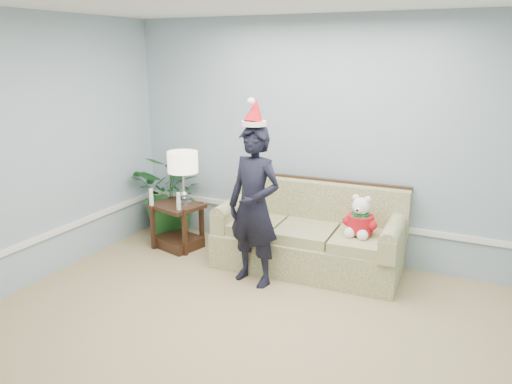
{
  "coord_description": "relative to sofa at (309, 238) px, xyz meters",
  "views": [
    {
      "loc": [
        1.89,
        -2.8,
        2.31
      ],
      "look_at": [
        -0.23,
        1.55,
        0.95
      ],
      "focal_mm": 35.0,
      "sensor_mm": 36.0,
      "label": 1
    }
  ],
  "objects": [
    {
      "name": "candle_pair",
      "position": [
        -1.67,
        -0.34,
        0.31
      ],
      "size": [
        0.44,
        0.05,
        0.2
      ],
      "color": "silver",
      "rests_on": "side_table"
    },
    {
      "name": "man",
      "position": [
        -0.38,
        -0.61,
        0.49
      ],
      "size": [
        0.66,
        0.5,
        1.64
      ],
      "primitive_type": "imported",
      "rotation": [
        0.0,
        0.0,
        -0.2
      ],
      "color": "black",
      "rests_on": "room_shell"
    },
    {
      "name": "teddy_bear",
      "position": [
        0.57,
        -0.09,
        0.32
      ],
      "size": [
        0.29,
        0.32,
        0.44
      ],
      "rotation": [
        0.0,
        0.0,
        -0.09
      ],
      "color": "white",
      "rests_on": "sofa"
    },
    {
      "name": "houseplant",
      "position": [
        -1.94,
        0.2,
        0.21
      ],
      "size": [
        1.02,
        0.9,
        1.08
      ],
      "primitive_type": "imported",
      "rotation": [
        0.0,
        0.0,
        -0.06
      ],
      "color": "#1E5A23",
      "rests_on": "room_shell"
    },
    {
      "name": "room_shell",
      "position": [
        -0.16,
        -2.08,
        1.02
      ],
      "size": [
        4.54,
        5.04,
        2.74
      ],
      "color": "tan",
      "rests_on": "ground"
    },
    {
      "name": "sofa",
      "position": [
        0.0,
        0.0,
        0.0
      ],
      "size": [
        2.03,
        0.94,
        0.93
      ],
      "rotation": [
        0.0,
        0.0,
        0.04
      ],
      "color": "#4F5F2D",
      "rests_on": "room_shell"
    },
    {
      "name": "wainscot_trim",
      "position": [
        -1.34,
        -0.9,
        0.12
      ],
      "size": [
        4.49,
        4.99,
        0.06
      ],
      "color": "white",
      "rests_on": "room_shell"
    },
    {
      "name": "santa_hat",
      "position": [
        -0.38,
        -0.6,
        1.41
      ],
      "size": [
        0.24,
        0.27,
        0.28
      ],
      "rotation": [
        0.0,
        0.0,
        -0.03
      ],
      "color": "white",
      "rests_on": "man"
    },
    {
      "name": "table_lamp",
      "position": [
        -1.55,
        -0.12,
        0.7
      ],
      "size": [
        0.36,
        0.36,
        0.64
      ],
      "color": "silver",
      "rests_on": "side_table"
    },
    {
      "name": "side_table",
      "position": [
        -1.63,
        -0.16,
        -0.12
      ],
      "size": [
        0.67,
        0.61,
        0.55
      ],
      "rotation": [
        0.0,
        0.0,
        -0.26
      ],
      "color": "#392014",
      "rests_on": "room_shell"
    }
  ]
}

